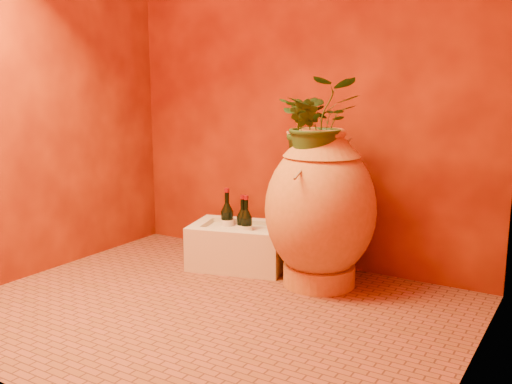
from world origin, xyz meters
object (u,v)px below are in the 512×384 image
Objects in this scene: wall_tap at (300,128)px; stone_basin at (239,246)px; wine_bottle_b at (246,228)px; wine_bottle_c at (243,227)px; amphora at (320,209)px; wine_bottle_a at (227,222)px.

stone_basin is at bearing -142.96° from wall_tap.
wine_bottle_b and wine_bottle_c have the same top height.
amphora is 0.55m from wine_bottle_b.
wall_tap reaches higher than stone_basin.
wine_bottle_c is 1.70× the size of wall_tap.
wall_tap reaches higher than wine_bottle_a.
wall_tap reaches higher than amphora.
stone_basin is 0.18m from wine_bottle_a.
wine_bottle_b is 1.00× the size of wine_bottle_c.
wine_bottle_b is at bearing -6.35° from wine_bottle_c.
wall_tap is (0.30, 0.23, 0.75)m from stone_basin.
stone_basin is at bearing -174.74° from wine_bottle_c.
wine_bottle_a is 0.14m from wine_bottle_c.
wall_tap is at bearing 39.41° from wine_bottle_c.
stone_basin is 2.12× the size of wine_bottle_b.
wine_bottle_b reaches higher than stone_basin.
stone_basin is 0.84m from wall_tap.
wine_bottle_c reaches higher than stone_basin.
amphora is at bearing -3.17° from wine_bottle_c.
wine_bottle_b is 1.70× the size of wall_tap.
amphora is 2.66× the size of wine_bottle_a.
amphora is 0.57m from wall_tap.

